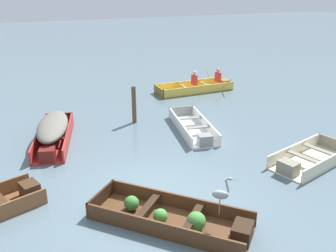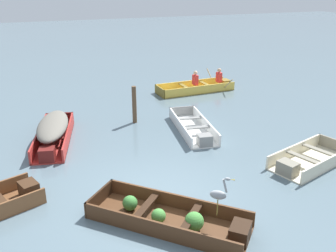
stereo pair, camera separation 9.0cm
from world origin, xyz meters
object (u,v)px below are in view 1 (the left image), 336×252
object	(u,v)px
dinghy_dark_varnish_foreground	(175,218)
mooring_post	(134,105)
skiff_cream_far_moored	(308,160)
rowboat_yellow_with_crew	(198,87)
skiff_white_near_moored	(194,128)
heron_on_dinghy	(221,194)
skiff_red_mid_moored	(53,129)

from	to	relation	value
dinghy_dark_varnish_foreground	mooring_post	distance (m)	5.98
skiff_cream_far_moored	rowboat_yellow_with_crew	size ratio (longest dim) A/B	0.77
dinghy_dark_varnish_foreground	skiff_white_near_moored	bearing A→B (deg)	60.91
skiff_cream_far_moored	heron_on_dinghy	xyz separation A→B (m)	(-3.66, -1.74, 0.76)
skiff_white_near_moored	skiff_cream_far_moored	distance (m)	3.73
skiff_cream_far_moored	heron_on_dinghy	distance (m)	4.12
dinghy_dark_varnish_foreground	skiff_white_near_moored	size ratio (longest dim) A/B	1.07
skiff_red_mid_moored	skiff_cream_far_moored	xyz separation A→B (m)	(6.31, -3.95, -0.30)
skiff_white_near_moored	skiff_cream_far_moored	xyz separation A→B (m)	(1.96, -3.17, 0.00)
skiff_white_near_moored	heron_on_dinghy	distance (m)	5.25
dinghy_dark_varnish_foreground	skiff_red_mid_moored	world-z (taller)	skiff_red_mid_moored
rowboat_yellow_with_crew	heron_on_dinghy	world-z (taller)	heron_on_dinghy
heron_on_dinghy	mooring_post	world-z (taller)	mooring_post
skiff_red_mid_moored	skiff_cream_far_moored	size ratio (longest dim) A/B	1.19
dinghy_dark_varnish_foreground	rowboat_yellow_with_crew	world-z (taller)	rowboat_yellow_with_crew
skiff_white_near_moored	rowboat_yellow_with_crew	xyz separation A→B (m)	(2.21, 4.33, 0.06)
rowboat_yellow_with_crew	dinghy_dark_varnish_foreground	bearing A→B (deg)	-118.08
heron_on_dinghy	mooring_post	distance (m)	6.47
dinghy_dark_varnish_foreground	mooring_post	xyz separation A→B (m)	(0.86, 5.90, 0.51)
skiff_white_near_moored	skiff_red_mid_moored	xyz separation A→B (m)	(-4.35, 0.77, 0.30)
heron_on_dinghy	skiff_red_mid_moored	bearing A→B (deg)	115.05
dinghy_dark_varnish_foreground	skiff_white_near_moored	world-z (taller)	dinghy_dark_varnish_foreground
skiff_cream_far_moored	mooring_post	xyz separation A→B (m)	(-3.52, 4.72, 0.52)
dinghy_dark_varnish_foreground	skiff_cream_far_moored	bearing A→B (deg)	15.04
skiff_cream_far_moored	rowboat_yellow_with_crew	bearing A→B (deg)	88.06
skiff_red_mid_moored	skiff_cream_far_moored	distance (m)	7.45
skiff_cream_far_moored	rowboat_yellow_with_crew	distance (m)	7.51
mooring_post	dinghy_dark_varnish_foreground	bearing A→B (deg)	-98.26
skiff_cream_far_moored	skiff_red_mid_moored	bearing A→B (deg)	147.97
skiff_red_mid_moored	rowboat_yellow_with_crew	xyz separation A→B (m)	(6.57, 3.56, -0.24)
rowboat_yellow_with_crew	mooring_post	xyz separation A→B (m)	(-3.78, -2.79, 0.46)
skiff_red_mid_moored	mooring_post	bearing A→B (deg)	15.51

